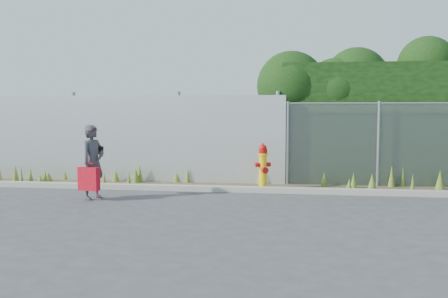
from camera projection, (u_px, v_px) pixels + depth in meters
name	position (u px, v px, depth m)	size (l,w,h in m)	color
ground	(230.00, 208.00, 9.45)	(80.00, 80.00, 0.00)	#3E3E41
curb	(240.00, 189.00, 11.22)	(16.00, 0.22, 0.12)	#9E9B8E
weed_strip	(219.00, 181.00, 11.95)	(16.00, 1.33, 0.53)	#4A402A
corrugated_fence	(119.00, 139.00, 12.77)	(8.50, 0.21, 2.30)	silver
chainlink_fence	(424.00, 144.00, 11.75)	(6.50, 0.07, 2.05)	gray
hedge	(420.00, 100.00, 12.66)	(7.98, 1.93, 3.81)	black
fire_hydrant	(263.00, 168.00, 11.42)	(0.36, 0.32, 1.08)	yellow
woman	(93.00, 162.00, 10.31)	(0.56, 0.37, 1.54)	#0D5157
red_tote_bag	(89.00, 179.00, 10.13)	(0.43, 0.16, 0.56)	red
black_shoulder_bag	(98.00, 150.00, 10.51)	(0.23, 0.09, 0.17)	black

